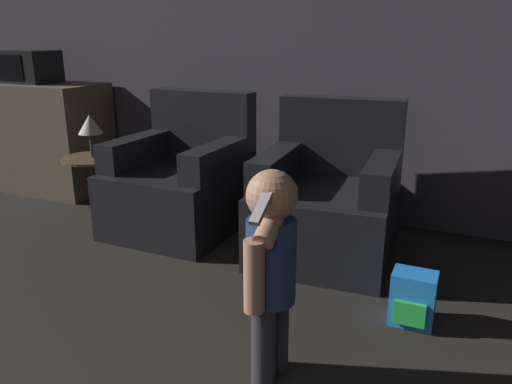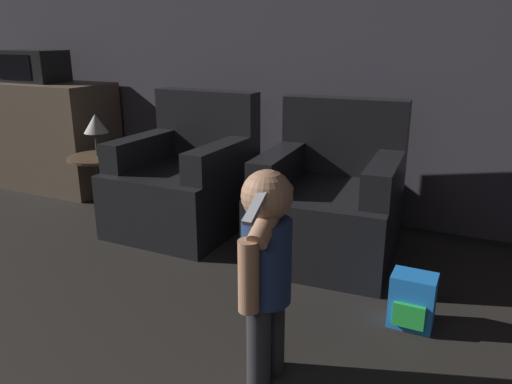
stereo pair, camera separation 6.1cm
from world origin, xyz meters
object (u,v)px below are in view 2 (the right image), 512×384
Objects in this scene: person_toddler at (266,262)px; toy_backpack at (412,301)px; microwave at (33,66)px; armchair_right at (330,203)px; lamp at (96,125)px; armchair_left at (186,182)px.

toy_backpack is (0.47, 0.65, -0.39)m from person_toddler.
person_toddler is 3.44m from microwave.
toy_backpack is 0.48× the size of microwave.
lamp is at bearing 177.80° from armchair_right.
armchair_left is 1.80m from person_toddler.
microwave is at bearing -110.39° from person_toddler.
armchair_left is at bearing -10.46° from microwave.
person_toddler is (1.22, -1.30, 0.19)m from armchair_left.
lamp is (-0.74, -0.05, 0.37)m from armchair_left.
microwave is (-3.45, 0.98, 0.95)m from toy_backpack.
lamp is at bearing -20.57° from microwave.
armchair_right reaches higher than person_toddler.
microwave is (-2.83, 0.32, 0.75)m from armchair_right.
lamp is (1.01, -0.38, -0.38)m from microwave.
armchair_left is at bearing 4.18° from lamp.
armchair_left reaches higher than toy_backpack.
armchair_right is 1.09× the size of person_toddler.
lamp is (-2.44, 0.60, 0.57)m from toy_backpack.
person_toddler is at bearing -125.96° from toy_backpack.
armchair_right is at bearing 0.49° from armchair_left.
armchair_left and armchair_right have the same top height.
microwave reaches higher than person_toddler.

